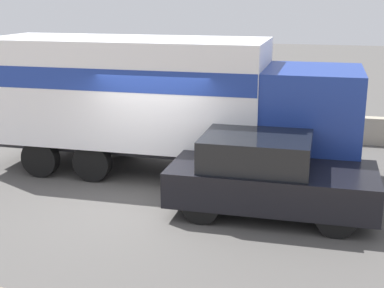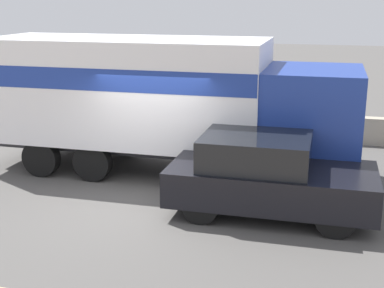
# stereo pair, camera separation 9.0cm
# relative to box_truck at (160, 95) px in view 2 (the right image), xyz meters

# --- Properties ---
(ground_plane) EXTENTS (80.00, 80.00, 0.00)m
(ground_plane) POSITION_rel_box_truck_xyz_m (0.25, -2.16, -1.86)
(ground_plane) COLOR #514F4C
(stone_wall_backdrop) EXTENTS (60.00, 0.35, 0.78)m
(stone_wall_backdrop) POSITION_rel_box_truck_xyz_m (0.25, 3.84, -1.47)
(stone_wall_backdrop) COLOR #A39984
(stone_wall_backdrop) RESTS_ON ground_plane
(box_truck) EXTENTS (8.65, 2.57, 3.17)m
(box_truck) POSITION_rel_box_truck_xyz_m (0.00, 0.00, 0.00)
(box_truck) COLOR navy
(box_truck) RESTS_ON ground_plane
(car_hatchback) EXTENTS (3.92, 1.86, 1.56)m
(car_hatchback) POSITION_rel_box_truck_xyz_m (2.80, -2.00, -1.08)
(car_hatchback) COLOR black
(car_hatchback) RESTS_ON ground_plane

